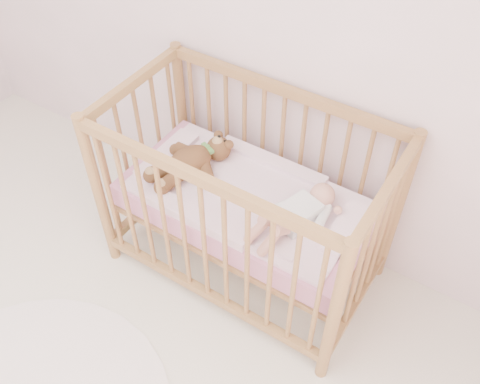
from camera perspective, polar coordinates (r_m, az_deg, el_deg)
The scene contains 5 objects.
crib at distance 2.64m, azimuth 0.58°, elevation -1.14°, with size 1.36×0.76×1.00m, color #A27F44, non-canonical shape.
mattress at distance 2.66m, azimuth 0.58°, elevation -1.36°, with size 1.22×0.62×0.13m, color pink.
blanket at distance 2.60m, azimuth 0.59°, elevation -0.25°, with size 1.10×0.58×0.06m, color #F1A6C6, non-canonical shape.
baby at distance 2.44m, azimuth 6.24°, elevation -2.02°, with size 0.26×0.54×0.13m, color white, non-canonical shape.
teddy_bear at distance 2.66m, azimuth -5.36°, elevation 3.39°, with size 0.36×0.50×0.14m, color brown, non-canonical shape.
Camera 1 is at (1.31, 0.07, 2.44)m, focal length 40.00 mm.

